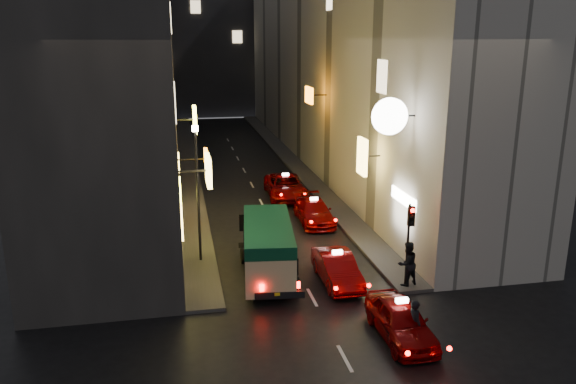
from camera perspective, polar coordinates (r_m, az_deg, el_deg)
building_left at (r=45.54m, az=-15.54°, el=13.63°), size 7.59×52.00×18.00m
building_right at (r=47.25m, az=4.80°, el=14.17°), size 7.92×52.00×18.00m
building_far at (r=77.60m, az=-7.91°, el=16.09°), size 30.00×10.00×22.00m
sidewalk_left at (r=46.53m, az=-10.14°, el=2.87°), size 1.50×52.00×0.15m
sidewalk_right at (r=47.43m, az=0.19°, el=3.36°), size 1.50×52.00×0.15m
minibus at (r=24.07m, az=-2.07°, el=-5.29°), size 2.65×5.90×2.45m
taxi_near at (r=20.14m, az=11.40°, el=-12.38°), size 2.02×4.88×1.72m
taxi_second at (r=23.96m, az=5.01°, el=-7.50°), size 1.96×4.72×1.67m
taxi_third at (r=31.43m, az=2.64°, el=-1.78°), size 2.00×4.71×1.66m
taxi_far at (r=36.29m, az=-0.25°, el=0.75°), size 2.31×5.27×1.82m
pedestrian_crossing at (r=19.72m, az=12.76°, el=-12.58°), size 0.47×0.66×1.87m
pedestrian_sidewalk at (r=23.70m, az=12.04°, el=-6.85°), size 0.91×0.72×2.13m
traffic_light at (r=23.06m, az=12.29°, el=-3.59°), size 0.26×0.43×3.50m
lamp_post at (r=25.27m, az=-9.18°, el=0.72°), size 0.28×0.28×6.22m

